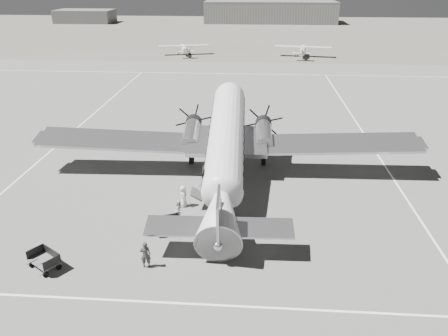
# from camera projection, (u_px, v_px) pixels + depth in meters

# --- Properties ---
(ground) EXTENTS (260.00, 260.00, 0.00)m
(ground) POSITION_uv_depth(u_px,v_px,m) (243.00, 182.00, 34.36)
(ground) COLOR slate
(ground) RESTS_ON ground
(taxi_line_near) EXTENTS (60.00, 0.15, 0.01)m
(taxi_line_near) POSITION_uv_depth(u_px,v_px,m) (234.00, 306.00, 21.62)
(taxi_line_near) COLOR white
(taxi_line_near) RESTS_ON ground
(taxi_line_right) EXTENTS (0.15, 80.00, 0.01)m
(taxi_line_right) POSITION_uv_depth(u_px,v_px,m) (399.00, 187.00, 33.58)
(taxi_line_right) COLOR white
(taxi_line_right) RESTS_ON ground
(taxi_line_left) EXTENTS (0.15, 60.00, 0.01)m
(taxi_line_left) POSITION_uv_depth(u_px,v_px,m) (70.00, 134.00, 44.62)
(taxi_line_left) COLOR white
(taxi_line_left) RESTS_ON ground
(taxi_line_horizon) EXTENTS (90.00, 0.15, 0.01)m
(taxi_line_horizon) POSITION_uv_depth(u_px,v_px,m) (251.00, 74.00, 70.74)
(taxi_line_horizon) COLOR white
(taxi_line_horizon) RESTS_ON ground
(grass_infield) EXTENTS (260.00, 90.00, 0.01)m
(grass_infield) POSITION_uv_depth(u_px,v_px,m) (254.00, 32.00, 120.76)
(grass_infield) COLOR #58554A
(grass_infield) RESTS_ON ground
(hangar_main) EXTENTS (42.00, 14.00, 6.60)m
(hangar_main) POSITION_uv_depth(u_px,v_px,m) (270.00, 12.00, 141.83)
(hangar_main) COLOR slate
(hangar_main) RESTS_ON ground
(shed_secondary) EXTENTS (18.00, 10.00, 4.00)m
(shed_secondary) POSITION_uv_depth(u_px,v_px,m) (85.00, 16.00, 141.70)
(shed_secondary) COLOR #525252
(shed_secondary) RESTS_ON ground
(dc3_airliner) EXTENTS (31.89, 22.56, 5.97)m
(dc3_airliner) POSITION_uv_depth(u_px,v_px,m) (226.00, 148.00, 33.00)
(dc3_airliner) COLOR #B2B2B5
(dc3_airliner) RESTS_ON ground
(light_plane_left) EXTENTS (11.72, 10.34, 2.08)m
(light_plane_left) POSITION_uv_depth(u_px,v_px,m) (184.00, 50.00, 86.60)
(light_plane_left) COLOR silver
(light_plane_left) RESTS_ON ground
(light_plane_right) EXTENTS (11.98, 10.23, 2.26)m
(light_plane_right) POSITION_uv_depth(u_px,v_px,m) (303.00, 51.00, 84.44)
(light_plane_right) COLOR silver
(light_plane_right) RESTS_ON ground
(baggage_cart_near) EXTENTS (2.11, 1.86, 0.99)m
(baggage_cart_near) POSITION_uv_depth(u_px,v_px,m) (168.00, 225.00, 27.60)
(baggage_cart_near) COLOR #525252
(baggage_cart_near) RESTS_ON ground
(baggage_cart_far) EXTENTS (2.23, 2.08, 1.03)m
(baggage_cart_far) POSITION_uv_depth(u_px,v_px,m) (44.00, 261.00, 24.19)
(baggage_cart_far) COLOR #525252
(baggage_cart_far) RESTS_ON ground
(ground_crew) EXTENTS (0.66, 0.50, 1.63)m
(ground_crew) POSITION_uv_depth(u_px,v_px,m) (145.00, 255.00, 24.19)
(ground_crew) COLOR #2E2E2E
(ground_crew) RESTS_ON ground
(ramp_agent) EXTENTS (0.86, 0.90, 1.47)m
(ramp_agent) POSITION_uv_depth(u_px,v_px,m) (180.00, 210.00, 28.87)
(ramp_agent) COLOR #BDBDBA
(ramp_agent) RESTS_ON ground
(passenger) EXTENTS (0.74, 0.89, 1.57)m
(passenger) POSITION_uv_depth(u_px,v_px,m) (183.00, 196.00, 30.56)
(passenger) COLOR silver
(passenger) RESTS_ON ground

